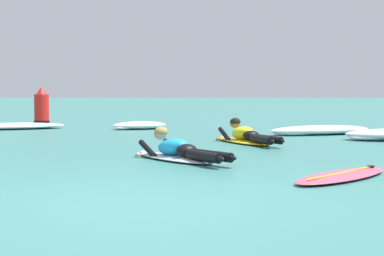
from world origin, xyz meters
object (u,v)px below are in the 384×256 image
at_px(surfer_near, 176,151).
at_px(surfer_far, 244,136).
at_px(drifting_surfboard, 340,175).
at_px(channel_marker_buoy, 39,109).

bearing_deg(surfer_near, surfer_far, 67.11).
distance_m(surfer_near, drifting_surfboard, 2.83).
height_order(surfer_near, drifting_surfboard, surfer_near).
distance_m(surfer_near, channel_marker_buoy, 10.82).
distance_m(surfer_far, drifting_surfboard, 5.07).
bearing_deg(channel_marker_buoy, surfer_far, -50.18).
xyz_separation_m(surfer_far, drifting_surfboard, (0.76, -5.01, -0.10)).
xyz_separation_m(surfer_near, drifting_surfboard, (2.05, -1.95, -0.10)).
bearing_deg(surfer_far, drifting_surfboard, -81.36).
bearing_deg(channel_marker_buoy, surfer_near, -66.04).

